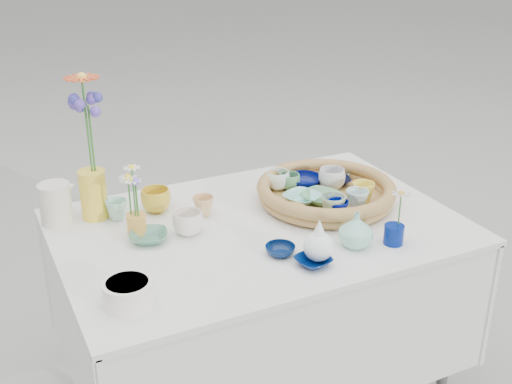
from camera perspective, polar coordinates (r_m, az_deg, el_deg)
name	(u,v)px	position (r m, az deg, el deg)	size (l,w,h in m)	color
wicker_tray	(326,192)	(2.20, 6.24, -0.01)	(0.47, 0.47, 0.08)	brown
tray_ceramic_0	(304,181)	(2.28, 4.32, 0.95)	(0.12, 0.12, 0.04)	#060F57
tray_ceramic_1	(334,181)	(2.31, 6.97, 1.00)	(0.11, 0.11, 0.03)	black
tray_ceramic_2	(363,193)	(2.17, 9.50, -0.05)	(0.08, 0.08, 0.07)	yellow
tray_ceramic_3	(321,198)	(2.16, 5.79, -0.52)	(0.13, 0.13, 0.03)	#5FA16D
tray_ceramic_4	(333,207)	(2.05, 6.85, -1.31)	(0.08, 0.08, 0.08)	#8FB292
tray_ceramic_5	(302,198)	(2.16, 4.11, -0.54)	(0.12, 0.12, 0.03)	#97E9E4
tray_ceramic_6	(278,180)	(2.25, 1.94, 1.06)	(0.09, 0.09, 0.07)	white
tray_ceramic_7	(332,179)	(2.26, 6.75, 1.15)	(0.09, 0.09, 0.07)	white
tray_ceramic_8	(339,176)	(2.36, 7.38, 1.46)	(0.07, 0.07, 0.02)	#ACE4FF
tray_ceramic_9	(338,210)	(2.05, 7.28, -1.57)	(0.07, 0.07, 0.06)	#000971
tray_ceramic_10	(293,211)	(2.07, 3.30, -1.66)	(0.08, 0.08, 0.03)	#FFDB7C
tray_ceramic_11	(357,200)	(2.11, 8.98, -0.73)	(0.08, 0.08, 0.07)	silver
tray_ceramic_12	(290,181)	(2.25, 3.02, 0.94)	(0.07, 0.07, 0.06)	#599A64
loose_ceramic_0	(156,200)	(2.15, -8.89, -0.73)	(0.10, 0.10, 0.08)	gold
loose_ceramic_1	(203,206)	(2.10, -4.69, -1.23)	(0.07, 0.07, 0.07)	tan
loose_ceramic_2	(148,237)	(1.97, -9.54, -3.94)	(0.12, 0.12, 0.03)	#498269
loose_ceramic_3	(188,223)	(1.99, -6.08, -2.75)	(0.09, 0.09, 0.07)	white
loose_ceramic_4	(280,250)	(1.87, 2.17, -5.19)	(0.09, 0.09, 0.03)	#061B47
loose_ceramic_5	(117,210)	(2.12, -12.26, -1.55)	(0.07, 0.07, 0.07)	#A2DBC1
loose_ceramic_6	(313,261)	(1.83, 5.10, -6.17)	(0.10, 0.10, 0.02)	#021649
fluted_bowl	(128,293)	(1.67, -11.31, -8.82)	(0.13, 0.13, 0.07)	white
bud_vase_paleblue	(319,239)	(1.83, 5.61, -4.21)	(0.09, 0.09, 0.13)	white
bud_vase_seafoam	(356,230)	(1.92, 8.89, -3.34)	(0.10, 0.10, 0.11)	#8BD3BE
bud_vase_cobalt	(394,234)	(1.97, 12.14, -3.71)	(0.06, 0.06, 0.06)	navy
single_daisy	(400,209)	(1.94, 12.66, -1.50)	(0.07, 0.07, 0.12)	silver
tall_vase_yellow	(94,194)	(2.13, -14.24, -0.22)	(0.09, 0.09, 0.16)	yellow
gerbera	(87,126)	(2.05, -14.79, 5.72)	(0.12, 0.12, 0.32)	#D55024
hydrangea	(92,139)	(2.06, -14.41, 4.61)	(0.09, 0.09, 0.30)	#36379B
white_pitcher	(56,204)	(2.13, -17.38, -1.01)	(0.14, 0.10, 0.13)	silver
daisy_cup	(137,224)	(2.01, -10.56, -2.82)	(0.06, 0.06, 0.07)	gold
daisy_posy	(130,191)	(1.97, -11.16, 0.10)	(0.08, 0.08, 0.16)	white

